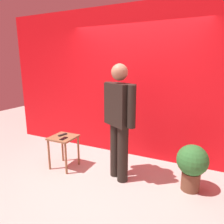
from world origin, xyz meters
TOP-DOWN VIEW (x-y plane):
  - ground_plane at (0.00, 0.00)m, footprint 12.00×12.00m
  - back_wall_red at (0.00, 1.29)m, footprint 5.87×0.12m
  - standing_person at (0.09, 0.32)m, footprint 0.66×0.47m
  - side_table at (-0.93, 0.24)m, footprint 0.42×0.42m
  - cell_phone at (-0.85, 0.15)m, footprint 0.07×0.15m
  - tv_remote at (-0.98, 0.29)m, footprint 0.09×0.18m
  - potted_plant at (1.16, 0.47)m, footprint 0.44×0.44m

SIDE VIEW (x-z plane):
  - ground_plane at x=0.00m, z-range 0.00..0.00m
  - potted_plant at x=1.16m, z-range 0.06..0.75m
  - side_table at x=-0.93m, z-range 0.17..0.74m
  - cell_phone at x=-0.85m, z-range 0.57..0.58m
  - tv_remote at x=-0.98m, z-range 0.57..0.59m
  - standing_person at x=0.09m, z-range 0.11..1.91m
  - back_wall_red at x=0.00m, z-range 0.00..2.84m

